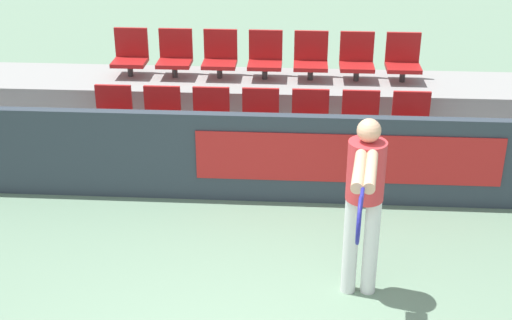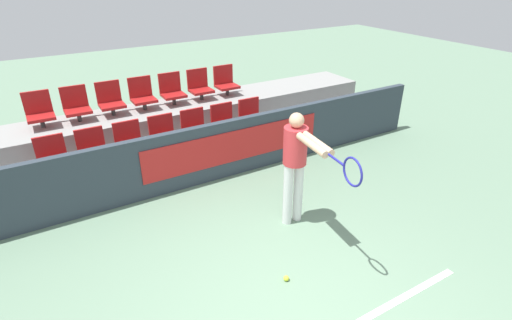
% 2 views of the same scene
% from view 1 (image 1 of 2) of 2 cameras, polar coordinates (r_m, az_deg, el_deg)
% --- Properties ---
extents(barrier_wall, '(9.88, 0.14, 0.99)m').
position_cam_1_polar(barrier_wall, '(7.61, 0.17, 0.19)').
color(barrier_wall, '#2D3842').
rests_on(barrier_wall, ground).
extents(bleacher_tier_front, '(9.48, 1.05, 0.40)m').
position_cam_1_polar(bleacher_tier_front, '(8.29, 0.27, 0.10)').
color(bleacher_tier_front, gray).
rests_on(bleacher_tier_front, ground).
extents(bleacher_tier_middle, '(9.48, 1.05, 0.81)m').
position_cam_1_polar(bleacher_tier_middle, '(9.18, 0.68, 4.01)').
color(bleacher_tier_middle, gray).
rests_on(bleacher_tier_middle, ground).
extents(stadium_chair_0, '(0.43, 0.38, 0.59)m').
position_cam_1_polar(stadium_chair_0, '(8.49, -11.39, 3.65)').
color(stadium_chair_0, '#333333').
rests_on(stadium_chair_0, bleacher_tier_front).
extents(stadium_chair_1, '(0.43, 0.38, 0.59)m').
position_cam_1_polar(stadium_chair_1, '(8.36, -7.57, 3.60)').
color(stadium_chair_1, '#333333').
rests_on(stadium_chair_1, bleacher_tier_front).
extents(stadium_chair_2, '(0.43, 0.38, 0.59)m').
position_cam_1_polar(stadium_chair_2, '(8.27, -3.66, 3.53)').
color(stadium_chair_2, '#333333').
rests_on(stadium_chair_2, bleacher_tier_front).
extents(stadium_chair_3, '(0.43, 0.38, 0.59)m').
position_cam_1_polar(stadium_chair_3, '(8.22, 0.33, 3.44)').
color(stadium_chair_3, '#333333').
rests_on(stadium_chair_3, bleacher_tier_front).
extents(stadium_chair_4, '(0.43, 0.38, 0.59)m').
position_cam_1_polar(stadium_chair_4, '(8.21, 4.35, 3.33)').
color(stadium_chair_4, '#333333').
rests_on(stadium_chair_4, bleacher_tier_front).
extents(stadium_chair_5, '(0.43, 0.38, 0.59)m').
position_cam_1_polar(stadium_chair_5, '(8.24, 8.35, 3.21)').
color(stadium_chair_5, '#333333').
rests_on(stadium_chair_5, bleacher_tier_front).
extents(stadium_chair_6, '(0.43, 0.38, 0.59)m').
position_cam_1_polar(stadium_chair_6, '(8.30, 12.31, 3.07)').
color(stadium_chair_6, '#333333').
rests_on(stadium_chair_6, bleacher_tier_front).
extents(stadium_chair_7, '(0.43, 0.38, 0.59)m').
position_cam_1_polar(stadium_chair_7, '(9.33, -10.01, 8.33)').
color(stadium_chair_7, '#333333').
rests_on(stadium_chair_7, bleacher_tier_middle).
extents(stadium_chair_8, '(0.43, 0.38, 0.59)m').
position_cam_1_polar(stadium_chair_8, '(9.21, -6.50, 8.34)').
color(stadium_chair_8, '#333333').
rests_on(stadium_chair_8, bleacher_tier_middle).
extents(stadium_chair_9, '(0.43, 0.38, 0.59)m').
position_cam_1_polar(stadium_chair_9, '(9.13, -2.90, 8.31)').
color(stadium_chair_9, '#333333').
rests_on(stadium_chair_9, bleacher_tier_middle).
extents(stadium_chair_10, '(0.43, 0.38, 0.59)m').
position_cam_1_polar(stadium_chair_10, '(9.08, 0.74, 8.26)').
color(stadium_chair_10, '#333333').
rests_on(stadium_chair_10, bleacher_tier_middle).
extents(stadium_chair_11, '(0.43, 0.38, 0.59)m').
position_cam_1_polar(stadium_chair_11, '(9.07, 4.40, 8.16)').
color(stadium_chair_11, '#333333').
rests_on(stadium_chair_11, bleacher_tier_middle).
extents(stadium_chair_12, '(0.43, 0.38, 0.59)m').
position_cam_1_polar(stadium_chair_12, '(9.10, 8.06, 8.04)').
color(stadium_chair_12, '#333333').
rests_on(stadium_chair_12, bleacher_tier_middle).
extents(stadium_chair_13, '(0.43, 0.38, 0.59)m').
position_cam_1_polar(stadium_chair_13, '(9.16, 11.68, 7.88)').
color(stadium_chair_13, '#333333').
rests_on(stadium_chair_13, bleacher_tier_middle).
extents(tennis_player, '(0.34, 1.51, 1.62)m').
position_cam_1_polar(tennis_player, '(5.85, 8.66, -2.63)').
color(tennis_player, silver).
rests_on(tennis_player, ground).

